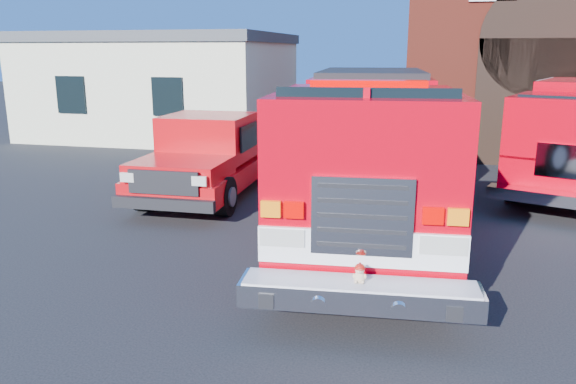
# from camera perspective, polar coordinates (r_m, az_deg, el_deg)

# --- Properties ---
(ground) EXTENTS (100.00, 100.00, 0.00)m
(ground) POSITION_cam_1_polar(r_m,az_deg,el_deg) (10.96, 1.49, -5.11)
(ground) COLOR black
(ground) RESTS_ON ground
(parking_stripe_far) EXTENTS (0.12, 3.00, 0.01)m
(parking_stripe_far) POSITION_cam_1_polar(r_m,az_deg,el_deg) (18.03, 27.24, 0.99)
(parking_stripe_far) COLOR yellow
(parking_stripe_far) RESTS_ON ground
(side_building) EXTENTS (10.20, 8.20, 4.35)m
(side_building) POSITION_cam_1_polar(r_m,az_deg,el_deg) (25.71, -12.33, 10.66)
(side_building) COLOR beige
(side_building) RESTS_ON ground
(fire_engine) EXTENTS (3.72, 10.55, 3.19)m
(fire_engine) POSITION_cam_1_polar(r_m,az_deg,el_deg) (11.96, 8.17, 4.55)
(fire_engine) COLOR black
(fire_engine) RESTS_ON ground
(pickup_truck) EXTENTS (2.37, 6.35, 2.07)m
(pickup_truck) POSITION_cam_1_polar(r_m,az_deg,el_deg) (14.73, -7.57, 3.70)
(pickup_truck) COLOR black
(pickup_truck) RESTS_ON ground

